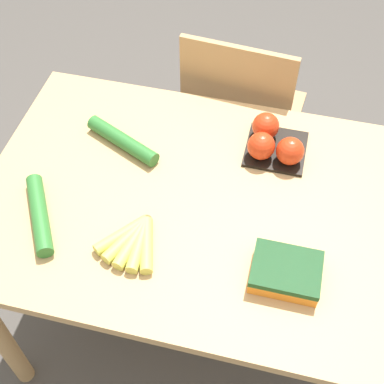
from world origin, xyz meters
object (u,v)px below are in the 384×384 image
object	(u,v)px
tomato_pack	(273,142)
cucumber_near	(39,214)
cucumber_far	(123,141)
banana_bunch	(134,241)
carrot_bag	(286,271)
chair	(240,122)

from	to	relation	value
tomato_pack	cucumber_near	xyz separation A→B (m)	(-0.57, -0.39, -0.02)
cucumber_far	banana_bunch	bearing A→B (deg)	-67.17
carrot_bag	cucumber_near	bearing A→B (deg)	178.27
banana_bunch	tomato_pack	world-z (taller)	tomato_pack
tomato_pack	banana_bunch	bearing A→B (deg)	-126.26
banana_bunch	carrot_bag	size ratio (longest dim) A/B	1.02
carrot_bag	cucumber_far	size ratio (longest dim) A/B	0.68
tomato_pack	carrot_bag	distance (m)	0.42
tomato_pack	cucumber_far	distance (m)	0.44
banana_bunch	cucumber_near	distance (m)	0.27
tomato_pack	carrot_bag	world-z (taller)	tomato_pack
chair	cucumber_near	xyz separation A→B (m)	(-0.42, -0.78, 0.30)
tomato_pack	cucumber_near	bearing A→B (deg)	-145.42
cucumber_near	tomato_pack	bearing A→B (deg)	34.58
banana_bunch	tomato_pack	distance (m)	0.51
banana_bunch	tomato_pack	size ratio (longest dim) A/B	0.98
chair	banana_bunch	bearing A→B (deg)	84.22
banana_bunch	cucumber_far	size ratio (longest dim) A/B	0.70
banana_bunch	tomato_pack	bearing A→B (deg)	53.74
cucumber_near	cucumber_far	xyz separation A→B (m)	(0.13, 0.31, 0.00)
chair	tomato_pack	bearing A→B (deg)	115.77
chair	tomato_pack	distance (m)	0.52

